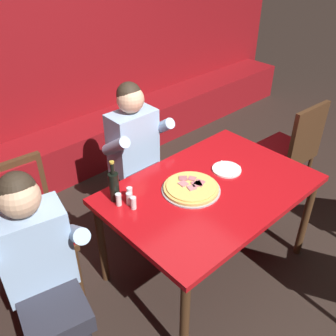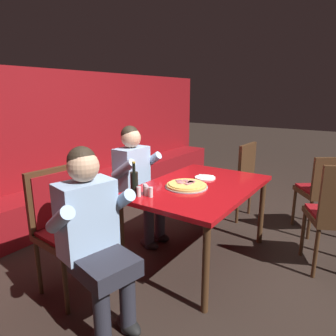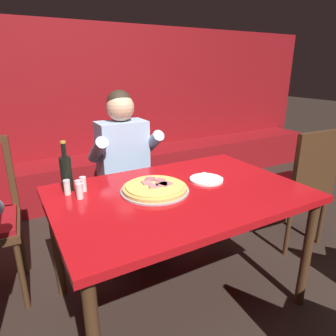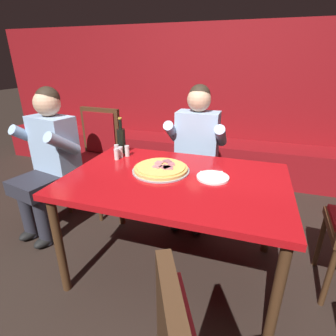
# 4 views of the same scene
# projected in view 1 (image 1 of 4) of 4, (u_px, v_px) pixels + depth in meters

# --- Properties ---
(ground_plane) EXTENTS (24.00, 24.00, 0.00)m
(ground_plane) POSITION_uv_depth(u_px,v_px,m) (205.00, 264.00, 2.95)
(ground_plane) COLOR black
(booth_wall_panel) EXTENTS (6.80, 0.16, 1.90)m
(booth_wall_panel) POSITION_uv_depth(u_px,v_px,m) (51.00, 76.00, 3.76)
(booth_wall_panel) COLOR maroon
(booth_wall_panel) RESTS_ON ground_plane
(booth_bench) EXTENTS (6.46, 0.48, 0.46)m
(booth_bench) POSITION_uv_depth(u_px,v_px,m) (77.00, 150.00, 3.96)
(booth_bench) COLOR maroon
(booth_bench) RESTS_ON ground_plane
(main_dining_table) EXTENTS (1.42, 0.95, 0.76)m
(main_dining_table) POSITION_uv_depth(u_px,v_px,m) (211.00, 196.00, 2.57)
(main_dining_table) COLOR #422816
(main_dining_table) RESTS_ON ground_plane
(pizza) EXTENTS (0.39, 0.39, 0.05)m
(pizza) POSITION_uv_depth(u_px,v_px,m) (191.00, 188.00, 2.49)
(pizza) COLOR #9E9EA3
(pizza) RESTS_ON main_dining_table
(plate_white_paper) EXTENTS (0.21, 0.21, 0.02)m
(plate_white_paper) POSITION_uv_depth(u_px,v_px,m) (227.00, 169.00, 2.69)
(plate_white_paper) COLOR white
(plate_white_paper) RESTS_ON main_dining_table
(beer_bottle) EXTENTS (0.07, 0.07, 0.29)m
(beer_bottle) POSITION_uv_depth(u_px,v_px,m) (114.00, 186.00, 2.36)
(beer_bottle) COLOR black
(beer_bottle) RESTS_ON main_dining_table
(shaker_oregano) EXTENTS (0.04, 0.04, 0.09)m
(shaker_oregano) POSITION_uv_depth(u_px,v_px,m) (119.00, 200.00, 2.35)
(shaker_oregano) COLOR silver
(shaker_oregano) RESTS_ON main_dining_table
(shaker_red_pepper_flakes) EXTENTS (0.04, 0.04, 0.09)m
(shaker_red_pepper_flakes) POSITION_uv_depth(u_px,v_px,m) (129.00, 199.00, 2.36)
(shaker_red_pepper_flakes) COLOR silver
(shaker_red_pepper_flakes) RESTS_ON main_dining_table
(shaker_parmesan) EXTENTS (0.04, 0.04, 0.09)m
(shaker_parmesan) POSITION_uv_depth(u_px,v_px,m) (134.00, 204.00, 2.32)
(shaker_parmesan) COLOR silver
(shaker_parmesan) RESTS_ON main_dining_table
(shaker_black_pepper) EXTENTS (0.04, 0.04, 0.09)m
(shaker_black_pepper) POSITION_uv_depth(u_px,v_px,m) (130.00, 194.00, 2.41)
(shaker_black_pepper) COLOR silver
(shaker_black_pepper) RESTS_ON main_dining_table
(diner_seated_blue_shirt) EXTENTS (0.53, 0.53, 1.27)m
(diner_seated_blue_shirt) POSITION_uv_depth(u_px,v_px,m) (140.00, 154.00, 2.99)
(diner_seated_blue_shirt) COLOR black
(diner_seated_blue_shirt) RESTS_ON ground_plane
(dining_chair_near_right) EXTENTS (0.47, 0.47, 0.99)m
(dining_chair_near_right) POSITION_uv_depth(u_px,v_px,m) (292.00, 145.00, 3.35)
(dining_chair_near_right) COLOR #422816
(dining_chair_near_right) RESTS_ON ground_plane
(dining_chair_near_left) EXTENTS (0.47, 0.47, 1.02)m
(dining_chair_near_left) POSITION_uv_depth(u_px,v_px,m) (26.00, 225.00, 2.45)
(dining_chair_near_left) COLOR #422816
(dining_chair_near_left) RESTS_ON ground_plane
(diner_standing_companion) EXTENTS (0.58, 0.59, 1.27)m
(diner_standing_companion) POSITION_uv_depth(u_px,v_px,m) (41.00, 270.00, 2.00)
(diner_standing_companion) COLOR black
(diner_standing_companion) RESTS_ON ground_plane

